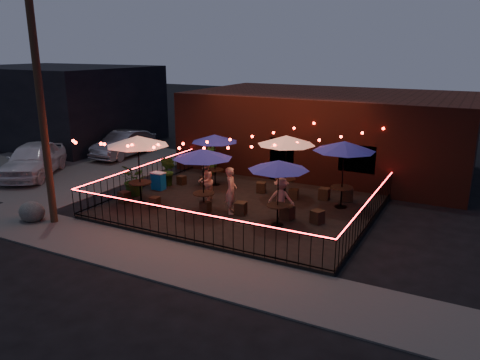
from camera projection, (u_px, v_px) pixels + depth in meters
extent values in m
plane|color=black|center=(216.00, 225.00, 17.02)|extent=(110.00, 110.00, 0.00)
cube|color=black|center=(242.00, 207.00, 18.70)|extent=(10.00, 8.00, 0.15)
cube|color=#494643|center=(162.00, 259.00, 14.25)|extent=(18.00, 2.50, 0.05)
cube|color=#494643|center=(66.00, 164.00, 25.81)|extent=(11.00, 12.00, 0.02)
cube|color=#3C1910|center=(329.00, 131.00, 24.53)|extent=(14.00, 8.00, 4.00)
cube|color=black|center=(283.00, 161.00, 21.92)|extent=(1.20, 0.24, 2.20)
cube|color=black|center=(358.00, 158.00, 20.22)|extent=(1.60, 0.24, 1.20)
cube|color=black|center=(57.00, 104.00, 32.07)|extent=(12.00, 9.00, 5.00)
cylinder|color=#3D2A19|center=(42.00, 114.00, 16.14)|extent=(0.26, 0.26, 8.00)
cube|color=black|center=(185.00, 238.00, 15.25)|extent=(10.00, 0.04, 0.04)
cube|color=black|center=(184.00, 212.00, 15.00)|extent=(10.00, 0.04, 0.04)
cube|color=#FF1A23|center=(184.00, 211.00, 14.99)|extent=(10.00, 0.03, 0.02)
cube|color=black|center=(143.00, 187.00, 20.90)|extent=(0.04, 8.00, 0.04)
cube|color=black|center=(142.00, 167.00, 20.65)|extent=(0.04, 8.00, 0.04)
cube|color=#FF1A23|center=(142.00, 166.00, 20.64)|extent=(0.03, 8.00, 0.02)
cube|color=black|center=(368.00, 225.00, 16.41)|extent=(0.04, 8.00, 0.04)
cube|color=black|center=(370.00, 200.00, 16.16)|extent=(0.04, 8.00, 0.04)
cube|color=#FF1A23|center=(370.00, 199.00, 16.15)|extent=(0.03, 8.00, 0.02)
cylinder|color=black|center=(141.00, 202.00, 19.03)|extent=(0.50, 0.50, 0.03)
cylinder|color=black|center=(141.00, 192.00, 18.92)|extent=(0.07, 0.07, 0.82)
cylinder|color=black|center=(140.00, 182.00, 18.80)|extent=(0.91, 0.91, 0.05)
cylinder|color=black|center=(139.00, 170.00, 18.66)|extent=(0.05, 0.05, 2.72)
cone|color=silver|center=(138.00, 141.00, 18.33)|extent=(3.23, 3.23, 0.40)
cylinder|color=black|center=(215.00, 184.00, 21.46)|extent=(0.42, 0.42, 0.03)
cylinder|color=black|center=(215.00, 177.00, 21.37)|extent=(0.06, 0.06, 0.69)
cylinder|color=black|center=(215.00, 170.00, 21.27)|extent=(0.77, 0.77, 0.04)
cylinder|color=black|center=(215.00, 160.00, 21.15)|extent=(0.04, 0.04, 2.31)
cone|color=navy|center=(215.00, 138.00, 20.87)|extent=(2.29, 2.29, 0.34)
cylinder|color=black|center=(204.00, 212.00, 17.88)|extent=(0.45, 0.45, 0.03)
cylinder|color=black|center=(204.00, 203.00, 17.78)|extent=(0.06, 0.06, 0.74)
cylinder|color=black|center=(204.00, 193.00, 17.68)|extent=(0.82, 0.82, 0.04)
cylinder|color=black|center=(203.00, 181.00, 17.55)|extent=(0.04, 0.04, 2.45)
cone|color=navy|center=(203.00, 154.00, 17.26)|extent=(2.34, 2.34, 0.36)
cylinder|color=black|center=(285.00, 197.00, 19.66)|extent=(0.48, 0.48, 0.03)
cylinder|color=black|center=(285.00, 188.00, 19.55)|extent=(0.07, 0.07, 0.78)
cylinder|color=black|center=(285.00, 179.00, 19.44)|extent=(0.87, 0.87, 0.04)
cylinder|color=black|center=(286.00, 167.00, 19.30)|extent=(0.05, 0.05, 2.61)
cone|color=silver|center=(286.00, 140.00, 18.99)|extent=(2.81, 2.81, 0.38)
cylinder|color=black|center=(277.00, 224.00, 16.62)|extent=(0.43, 0.43, 0.03)
cylinder|color=black|center=(277.00, 215.00, 16.53)|extent=(0.06, 0.06, 0.70)
cylinder|color=black|center=(278.00, 206.00, 16.43)|extent=(0.78, 0.78, 0.04)
cylinder|color=black|center=(278.00, 193.00, 16.31)|extent=(0.04, 0.04, 2.34)
cone|color=navy|center=(279.00, 165.00, 16.03)|extent=(2.66, 2.66, 0.34)
cylinder|color=black|center=(341.00, 207.00, 18.46)|extent=(0.48, 0.48, 0.03)
cylinder|color=black|center=(341.00, 197.00, 18.35)|extent=(0.07, 0.07, 0.79)
cylinder|color=black|center=(342.00, 187.00, 18.24)|extent=(0.87, 0.87, 0.04)
cylinder|color=black|center=(343.00, 175.00, 18.10)|extent=(0.05, 0.05, 2.62)
cone|color=navy|center=(344.00, 146.00, 17.79)|extent=(3.15, 3.15, 0.38)
cube|color=black|center=(125.00, 197.00, 18.94)|extent=(0.44, 0.44, 0.46)
cube|color=black|center=(155.00, 202.00, 18.42)|extent=(0.36, 0.36, 0.40)
cube|color=black|center=(182.00, 180.00, 21.47)|extent=(0.39, 0.39, 0.40)
cube|color=black|center=(206.00, 181.00, 21.14)|extent=(0.52, 0.52, 0.46)
cube|color=black|center=(205.00, 207.00, 17.87)|extent=(0.36, 0.36, 0.41)
cube|color=black|center=(241.00, 208.00, 17.60)|extent=(0.45, 0.45, 0.48)
cube|color=black|center=(261.00, 187.00, 20.28)|extent=(0.48, 0.48, 0.45)
cube|color=black|center=(294.00, 194.00, 19.36)|extent=(0.43, 0.43, 0.44)
cube|color=black|center=(287.00, 213.00, 17.10)|extent=(0.51, 0.51, 0.50)
cube|color=black|center=(317.00, 217.00, 16.74)|extent=(0.52, 0.52, 0.47)
cube|color=black|center=(324.00, 194.00, 19.33)|extent=(0.43, 0.43, 0.48)
cube|color=black|center=(348.00, 194.00, 19.19)|extent=(0.54, 0.54, 0.52)
imported|color=#D9AA8C|center=(231.00, 190.00, 17.57)|extent=(0.66, 0.77, 1.79)
imported|color=#DFA895|center=(205.00, 181.00, 18.96)|extent=(0.85, 0.98, 1.72)
imported|color=beige|center=(281.00, 198.00, 17.11)|extent=(1.05, 0.68, 1.52)
imported|color=#15410D|center=(135.00, 180.00, 19.73)|extent=(1.50, 1.40, 1.35)
imported|color=#193B0F|center=(168.00, 171.00, 21.16)|extent=(0.86, 0.74, 1.38)
imported|color=#15390F|center=(209.00, 160.00, 23.15)|extent=(0.96, 0.96, 1.38)
cube|color=#0A59B4|center=(158.00, 181.00, 20.66)|extent=(0.56, 0.40, 0.74)
cube|color=silver|center=(158.00, 173.00, 20.56)|extent=(0.60, 0.44, 0.05)
ellipsoid|color=#40403B|center=(32.00, 212.00, 17.26)|extent=(1.01, 0.89, 0.74)
imported|color=white|center=(33.00, 160.00, 23.25)|extent=(4.19, 5.33, 1.70)
imported|color=gray|center=(124.00, 144.00, 27.53)|extent=(1.87, 4.61, 1.49)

